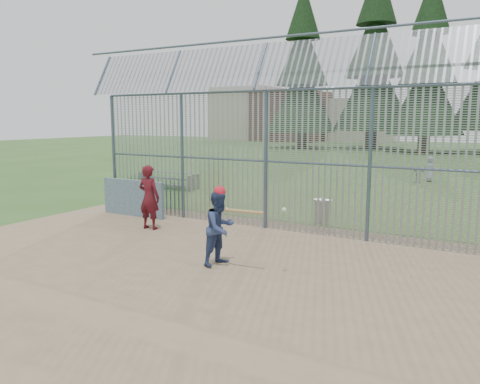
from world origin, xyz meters
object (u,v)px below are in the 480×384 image
Objects in this scene: dugout_wall at (133,198)px; batter at (220,228)px; bleacher at (169,179)px; trash_can at (323,211)px; onlooker at (149,197)px.

dugout_wall is 1.52× the size of batter.
dugout_wall reaches higher than bleacher.
dugout_wall is 3.05× the size of trash_can.
batter is 4.05m from onlooker.
batter is 12.10m from bleacher.
onlooker is 8.39m from bleacher.
batter reaches higher than trash_can.
onlooker is 5.31m from trash_can.
batter is at bearing -95.55° from trash_can.
dugout_wall is at bearing -37.45° from onlooker.
dugout_wall is 6.47m from bleacher.
batter is at bearing 150.03° from onlooker.
dugout_wall is at bearing 72.34° from batter.
dugout_wall reaches higher than trash_can.
trash_can is at bearing 20.26° from dugout_wall.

